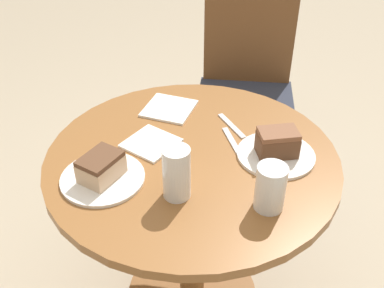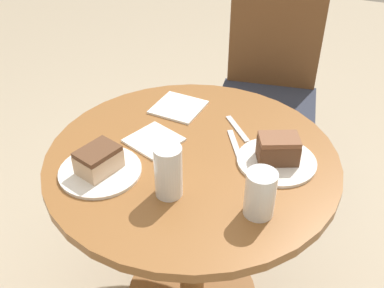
{
  "view_description": "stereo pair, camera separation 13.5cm",
  "coord_description": "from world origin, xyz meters",
  "px_view_note": "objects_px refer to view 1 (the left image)",
  "views": [
    {
      "loc": [
        0.28,
        -1.06,
        1.54
      ],
      "look_at": [
        0.0,
        0.0,
        0.75
      ],
      "focal_mm": 42.0,
      "sensor_mm": 36.0,
      "label": 1
    },
    {
      "loc": [
        0.41,
        -1.01,
        1.54
      ],
      "look_at": [
        0.0,
        0.0,
        0.75
      ],
      "focal_mm": 42.0,
      "sensor_mm": 36.0,
      "label": 2
    }
  ],
  "objects_px": {
    "cake_slice_near": "(277,142)",
    "cake_slice_far": "(101,167)",
    "glass_water": "(177,176)",
    "glass_lemonade": "(270,190)",
    "chair": "(246,82)",
    "plate_far": "(103,178)",
    "plate_near": "(276,155)"
  },
  "relations": [
    {
      "from": "cake_slice_near",
      "to": "cake_slice_far",
      "type": "height_order",
      "value": "cake_slice_near"
    },
    {
      "from": "cake_slice_far",
      "to": "glass_water",
      "type": "bearing_deg",
      "value": -1.77
    },
    {
      "from": "glass_lemonade",
      "to": "chair",
      "type": "bearing_deg",
      "value": 101.51
    },
    {
      "from": "chair",
      "to": "cake_slice_far",
      "type": "height_order",
      "value": "chair"
    },
    {
      "from": "chair",
      "to": "plate_far",
      "type": "relative_size",
      "value": 4.07
    },
    {
      "from": "cake_slice_near",
      "to": "glass_lemonade",
      "type": "relative_size",
      "value": 1.06
    },
    {
      "from": "plate_near",
      "to": "cake_slice_near",
      "type": "distance_m",
      "value": 0.05
    },
    {
      "from": "chair",
      "to": "cake_slice_near",
      "type": "height_order",
      "value": "chair"
    },
    {
      "from": "cake_slice_near",
      "to": "glass_lemonade",
      "type": "height_order",
      "value": "glass_lemonade"
    },
    {
      "from": "chair",
      "to": "plate_far",
      "type": "distance_m",
      "value": 1.12
    },
    {
      "from": "plate_far",
      "to": "cake_slice_near",
      "type": "xyz_separation_m",
      "value": [
        0.46,
        0.24,
        0.05
      ]
    },
    {
      "from": "chair",
      "to": "cake_slice_far",
      "type": "relative_size",
      "value": 7.01
    },
    {
      "from": "cake_slice_far",
      "to": "cake_slice_near",
      "type": "bearing_deg",
      "value": 27.04
    },
    {
      "from": "cake_slice_near",
      "to": "glass_water",
      "type": "distance_m",
      "value": 0.34
    },
    {
      "from": "cake_slice_far",
      "to": "plate_far",
      "type": "bearing_deg",
      "value": 0.0
    },
    {
      "from": "plate_near",
      "to": "glass_water",
      "type": "relative_size",
      "value": 1.55
    },
    {
      "from": "plate_near",
      "to": "glass_lemonade",
      "type": "distance_m",
      "value": 0.23
    },
    {
      "from": "plate_near",
      "to": "plate_far",
      "type": "height_order",
      "value": "same"
    },
    {
      "from": "plate_far",
      "to": "glass_water",
      "type": "distance_m",
      "value": 0.23
    },
    {
      "from": "chair",
      "to": "cake_slice_far",
      "type": "distance_m",
      "value": 1.13
    },
    {
      "from": "plate_near",
      "to": "cake_slice_far",
      "type": "height_order",
      "value": "cake_slice_far"
    },
    {
      "from": "chair",
      "to": "glass_lemonade",
      "type": "distance_m",
      "value": 1.12
    },
    {
      "from": "plate_far",
      "to": "cake_slice_near",
      "type": "height_order",
      "value": "cake_slice_near"
    },
    {
      "from": "plate_far",
      "to": "glass_lemonade",
      "type": "relative_size",
      "value": 1.84
    },
    {
      "from": "chair",
      "to": "plate_far",
      "type": "bearing_deg",
      "value": -111.71
    },
    {
      "from": "chair",
      "to": "plate_far",
      "type": "height_order",
      "value": "chair"
    },
    {
      "from": "cake_slice_near",
      "to": "glass_water",
      "type": "xyz_separation_m",
      "value": [
        -0.24,
        -0.24,
        0.02
      ]
    },
    {
      "from": "glass_lemonade",
      "to": "glass_water",
      "type": "relative_size",
      "value": 0.85
    },
    {
      "from": "chair",
      "to": "glass_lemonade",
      "type": "relative_size",
      "value": 7.47
    },
    {
      "from": "cake_slice_far",
      "to": "glass_lemonade",
      "type": "relative_size",
      "value": 1.07
    },
    {
      "from": "plate_near",
      "to": "cake_slice_far",
      "type": "relative_size",
      "value": 1.7
    },
    {
      "from": "chair",
      "to": "glass_water",
      "type": "bearing_deg",
      "value": -100.07
    }
  ]
}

